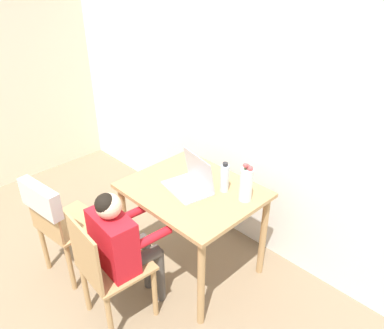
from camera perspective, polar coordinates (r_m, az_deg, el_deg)
name	(u,v)px	position (r m, az deg, el deg)	size (l,w,h in m)	color
wall_back	(241,97)	(2.94, 7.53, 10.23)	(6.40, 0.05, 2.50)	white
dining_table	(193,201)	(2.74, 0.10, -5.57)	(0.93, 0.77, 0.74)	tan
chair_occupied	(108,269)	(2.54, -12.75, -15.26)	(0.43, 0.43, 0.85)	tan
chair_spare	(54,215)	(2.87, -20.26, -7.16)	(0.44, 0.47, 0.86)	tan
person_seated	(121,240)	(2.46, -10.78, -11.30)	(0.38, 0.45, 0.99)	red
laptop	(192,180)	(2.66, -0.01, -2.45)	(0.39, 0.31, 0.25)	#B2B2B7
flower_vase	(246,183)	(2.52, 8.25, -2.87)	(0.09, 0.09, 0.29)	silver
water_bottle	(225,178)	(2.61, 4.99, -2.04)	(0.06, 0.06, 0.22)	silver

